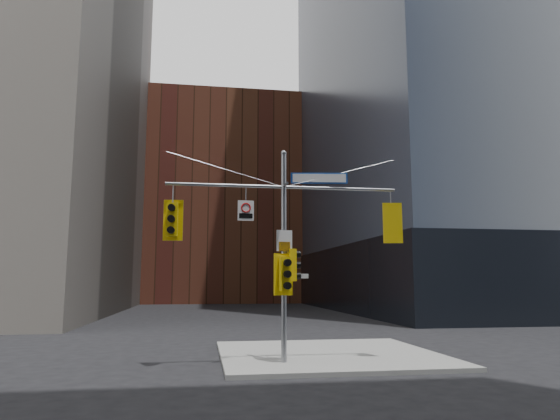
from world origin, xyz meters
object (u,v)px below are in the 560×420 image
object	(u,v)px
traffic_light_pole_side	(293,265)
traffic_light_pole_front	(285,274)
traffic_light_west_arm	(172,220)
street_sign_blade	(319,178)
traffic_light_east_arm	(391,224)
regulatory_sign_arm	(246,210)
signal_assembly	(284,233)

from	to	relation	value
traffic_light_pole_side	traffic_light_pole_front	size ratio (longest dim) A/B	0.78
traffic_light_west_arm	traffic_light_pole_side	distance (m)	4.32
traffic_light_west_arm	street_sign_blade	bearing A→B (deg)	5.82
traffic_light_pole_side	street_sign_blade	distance (m)	3.16
traffic_light_east_arm	traffic_light_pole_side	xyz separation A→B (m)	(-3.53, 0.01, -1.47)
traffic_light_east_arm	traffic_light_pole_side	size ratio (longest dim) A/B	1.30
traffic_light_east_arm	street_sign_blade	bearing A→B (deg)	8.82
traffic_light_pole_front	regulatory_sign_arm	bearing A→B (deg)	158.68
traffic_light_west_arm	traffic_light_pole_side	size ratio (longest dim) A/B	1.26
traffic_light_west_arm	traffic_light_pole_front	size ratio (longest dim) A/B	0.98
signal_assembly	street_sign_blade	xyz separation A→B (m)	(1.25, 0.00, 1.93)
street_sign_blade	traffic_light_west_arm	bearing A→B (deg)	-172.76
signal_assembly	traffic_light_pole_side	distance (m)	1.14
traffic_light_east_arm	regulatory_sign_arm	xyz separation A→B (m)	(-5.16, -0.02, 0.37)
traffic_light_pole_side	traffic_light_pole_front	bearing A→B (deg)	127.73
traffic_light_west_arm	regulatory_sign_arm	distance (m)	2.46
traffic_light_east_arm	signal_assembly	bearing A→B (deg)	8.89
traffic_light_west_arm	regulatory_sign_arm	bearing A→B (deg)	5.14
traffic_light_west_arm	traffic_light_east_arm	size ratio (longest dim) A/B	0.97
signal_assembly	regulatory_sign_arm	bearing A→B (deg)	-179.11
traffic_light_west_arm	street_sign_blade	xyz separation A→B (m)	(4.99, -0.01, 1.55)
signal_assembly	regulatory_sign_arm	world-z (taller)	signal_assembly
regulatory_sign_arm	traffic_light_west_arm	bearing A→B (deg)	174.51
traffic_light_pole_front	regulatory_sign_arm	distance (m)	2.53
signal_assembly	street_sign_blade	bearing A→B (deg)	0.16
traffic_light_west_arm	traffic_light_east_arm	world-z (taller)	traffic_light_east_arm
traffic_light_west_arm	street_sign_blade	world-z (taller)	street_sign_blade
traffic_light_pole_side	regulatory_sign_arm	size ratio (longest dim) A/B	1.58
street_sign_blade	regulatory_sign_arm	world-z (taller)	street_sign_blade
street_sign_blade	regulatory_sign_arm	distance (m)	2.82
traffic_light_east_arm	street_sign_blade	distance (m)	3.02
traffic_light_pole_side	signal_assembly	bearing A→B (deg)	89.20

